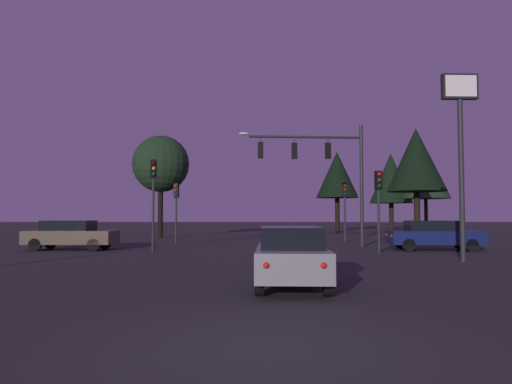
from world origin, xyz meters
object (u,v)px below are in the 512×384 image
traffic_light_corner_left (377,194)px  store_sign_illuminated (459,124)px  car_crossing_right (69,235)px  tree_lot_edge (160,164)px  traffic_light_median (344,200)px  tree_center_horizon (336,175)px  traffic_signal_mast_arm (321,162)px  traffic_light_corner_right (152,187)px  tree_right_cluster (415,160)px  car_nearside_lane (290,256)px  tree_left_far (424,175)px  car_crossing_left (433,235)px  traffic_light_far_side (175,201)px  tree_behind_sign (390,179)px

traffic_light_corner_left → store_sign_illuminated: size_ratio=0.53×
car_crossing_right → tree_lot_edge: tree_lot_edge is taller
traffic_light_median → tree_center_horizon: (2.57, 17.49, 3.15)m
traffic_light_corner_left → tree_center_horizon: tree_center_horizon is taller
tree_center_horizon → traffic_signal_mast_arm: bearing=-102.1°
tree_lot_edge → traffic_light_corner_right: bearing=-79.8°
traffic_signal_mast_arm → traffic_light_corner_left: size_ratio=1.80×
tree_right_cluster → car_nearside_lane: bearing=-116.6°
traffic_light_median → car_crossing_right: 16.82m
traffic_light_corner_left → car_crossing_right: bearing=172.8°
traffic_light_corner_left → tree_left_far: (10.40, 22.23, 2.84)m
car_crossing_left → tree_left_far: (7.16, 20.58, 4.84)m
traffic_light_far_side → tree_left_far: bearing=35.6°
car_crossing_right → store_sign_illuminated: bearing=-19.0°
traffic_light_corner_right → car_crossing_left: traffic_light_corner_right is taller
traffic_light_median → store_sign_illuminated: bearing=-80.2°
traffic_light_corner_left → traffic_light_corner_right: size_ratio=0.86×
car_crossing_left → tree_right_cluster: 10.40m
tree_behind_sign → tree_right_cluster: (-2.95, -16.31, 0.03)m
tree_center_horizon → tree_right_cluster: (2.93, -15.29, -0.25)m
car_crossing_right → tree_behind_sign: (23.89, 24.91, 4.85)m
traffic_light_far_side → tree_right_cluster: bearing=12.3°
car_crossing_right → tree_center_horizon: (18.00, 23.89, 5.13)m
traffic_light_median → tree_behind_sign: (8.46, 18.52, 2.87)m
store_sign_illuminated → traffic_light_corner_right: bearing=159.7°
traffic_light_corner_left → car_nearside_lane: (-4.97, -10.36, -2.00)m
traffic_signal_mast_arm → traffic_light_corner_left: bearing=-62.3°
traffic_light_far_side → store_sign_illuminated: bearing=-40.4°
traffic_light_corner_right → tree_left_far: bearing=45.3°
tree_left_far → car_crossing_left: bearing=-109.2°
car_crossing_left → car_crossing_right: 18.69m
traffic_light_corner_left → tree_lot_edge: 20.04m
car_crossing_left → store_sign_illuminated: size_ratio=0.65×
car_nearside_lane → tree_behind_sign: 39.86m
traffic_light_corner_left → tree_right_cluster: tree_right_cluster is taller
traffic_signal_mast_arm → tree_left_far: tree_left_far is taller
traffic_light_corner_left → tree_behind_sign: size_ratio=0.47×
traffic_light_far_side → tree_center_horizon: 23.39m
tree_left_far → tree_right_cluster: 12.67m
traffic_light_corner_right → tree_behind_sign: 32.63m
traffic_light_corner_left → car_nearside_lane: traffic_light_corner_left is taller
store_sign_illuminated → car_crossing_left: bearing=79.2°
car_nearside_lane → tree_right_cluster: tree_right_cluster is taller
traffic_light_corner_left → tree_right_cluster: size_ratio=0.49×
traffic_light_corner_left → tree_right_cluster: 12.24m
traffic_light_median → traffic_light_far_side: size_ratio=1.03×
traffic_light_median → traffic_light_far_side: traffic_light_median is taller
car_crossing_left → tree_center_horizon: (-0.69, 24.19, 5.13)m
car_nearside_lane → tree_behind_sign: bearing=70.2°
traffic_light_median → tree_left_far: tree_left_far is taller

